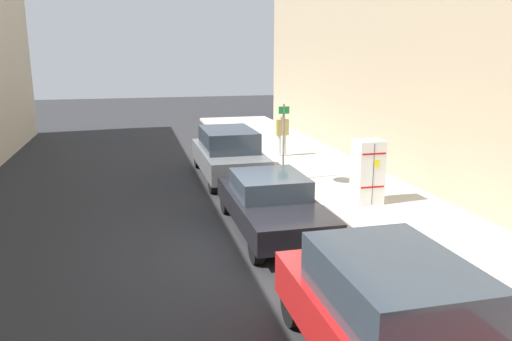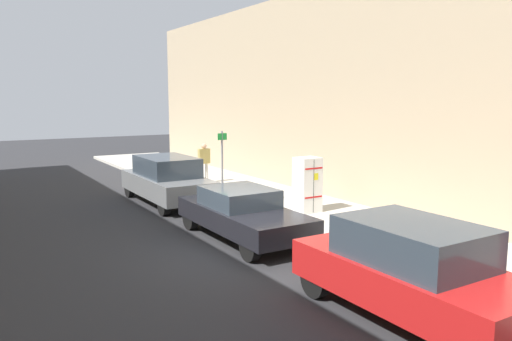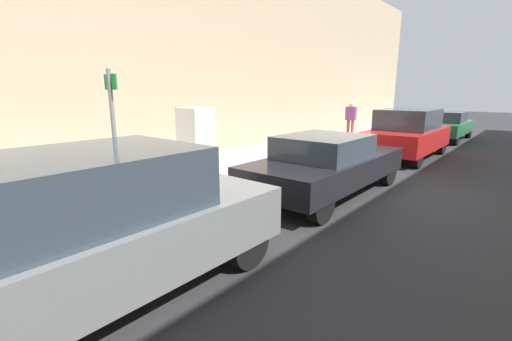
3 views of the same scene
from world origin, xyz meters
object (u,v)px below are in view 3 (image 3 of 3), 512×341
(street_sign_post, at_px, (115,141))
(parked_sedan_green, at_px, (445,125))
(discarded_refrigerator, at_px, (196,143))
(parked_suv_red, at_px, (407,133))
(parked_suv_gray, at_px, (75,231))
(fire_hydrant, at_px, (348,144))
(parked_sedan_dark, at_px, (326,164))
(pedestrian_standing_near, at_px, (351,117))

(street_sign_post, relative_size, parked_sedan_green, 0.58)
(discarded_refrigerator, relative_size, parked_suv_red, 0.41)
(parked_suv_gray, bearing_deg, street_sign_post, 139.19)
(street_sign_post, bearing_deg, parked_sedan_green, 84.37)
(fire_hydrant, bearing_deg, discarded_refrigerator, -106.21)
(parked_sedan_dark, bearing_deg, parked_sedan_green, 90.00)
(fire_hydrant, xyz_separation_m, pedestrian_standing_near, (-1.93, 4.33, 0.60))
(pedestrian_standing_near, bearing_deg, parked_sedan_dark, 114.40)
(fire_hydrant, xyz_separation_m, parked_sedan_dark, (1.53, -4.39, 0.19))
(pedestrian_standing_near, xyz_separation_m, parked_sedan_green, (3.46, 3.20, -0.42))
(pedestrian_standing_near, bearing_deg, parked_suv_red, 143.75)
(street_sign_post, distance_m, parked_suv_gray, 2.21)
(pedestrian_standing_near, bearing_deg, discarded_refrigerator, 94.52)
(discarded_refrigerator, height_order, parked_sedan_dark, discarded_refrigerator)
(street_sign_post, bearing_deg, discarded_refrigerator, 117.56)
(pedestrian_standing_near, distance_m, parked_sedan_green, 4.73)
(parked_suv_gray, relative_size, parked_sedan_green, 1.10)
(fire_hydrant, height_order, parked_sedan_dark, parked_sedan_dark)
(discarded_refrigerator, distance_m, parked_suv_red, 7.78)
(parked_suv_gray, distance_m, parked_suv_red, 11.48)
(parked_sedan_dark, height_order, parked_sedan_green, parked_sedan_dark)
(fire_hydrant, relative_size, parked_sedan_green, 0.17)
(discarded_refrigerator, distance_m, parked_sedan_dark, 3.39)
(discarded_refrigerator, bearing_deg, street_sign_post, -62.44)
(pedestrian_standing_near, relative_size, parked_sedan_dark, 0.37)
(street_sign_post, xyz_separation_m, parked_sedan_green, (1.59, 16.12, -0.85))
(parked_sedan_dark, bearing_deg, pedestrian_standing_near, 111.65)
(fire_hydrant, distance_m, parked_sedan_green, 7.69)
(parked_sedan_dark, bearing_deg, parked_suv_gray, -90.00)
(fire_hydrant, height_order, parked_suv_gray, parked_suv_gray)
(street_sign_post, bearing_deg, parked_suv_red, 81.07)
(fire_hydrant, relative_size, parked_sedan_dark, 0.16)
(discarded_refrigerator, relative_size, parked_sedan_green, 0.41)
(fire_hydrant, bearing_deg, parked_suv_red, 44.99)
(parked_suv_gray, height_order, parked_suv_red, parked_suv_red)
(street_sign_post, bearing_deg, parked_suv_gray, -40.81)
(discarded_refrigerator, height_order, parked_suv_red, discarded_refrigerator)
(parked_suv_gray, relative_size, parked_sedan_dark, 1.04)
(fire_hydrant, xyz_separation_m, parked_suv_red, (1.53, 1.53, 0.36))
(pedestrian_standing_near, xyz_separation_m, parked_suv_red, (3.46, -2.80, -0.25))
(street_sign_post, relative_size, pedestrian_standing_near, 1.50)
(fire_hydrant, distance_m, parked_suv_red, 2.19)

